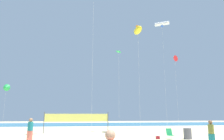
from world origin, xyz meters
name	(u,v)px	position (x,y,z in m)	size (l,w,h in m)	color
ocean_band	(92,124)	(0.00, 35.72, 0.00)	(120.00, 20.00, 0.01)	teal
beachgoer_teal_shirt	(30,129)	(-6.44, 2.94, 0.96)	(0.41, 0.41, 1.80)	#EA7260
beachgoer_olive_shirt	(211,132)	(6.43, -0.93, 0.89)	(0.38, 0.38, 1.67)	#19727A
folding_beach_chair	(170,134)	(5.12, 3.17, 0.47)	(0.52, 0.65, 0.89)	#1E8C4C
trash_barrel	(188,134)	(6.63, 2.90, 0.46)	(0.68, 0.68, 0.92)	#595960
volleyball_net	(77,119)	(-2.97, 10.97, 1.63)	(7.48, 0.44, 2.40)	#4C4C51
beach_handbag	(158,138)	(4.07, 3.28, 0.13)	(0.33, 0.16, 0.26)	maroon
kite_green_diamond	(119,52)	(2.28, 12.15, 10.33)	(0.69, 0.67, 10.61)	silver
kite_red_delta	(175,59)	(12.66, 17.51, 11.20)	(1.10, 0.79, 11.73)	silver
kite_yellow_inflatable	(138,30)	(4.50, 10.35, 12.83)	(0.87, 2.48, 13.51)	silver
kite_green_delta	(6,87)	(-13.83, 19.09, 6.13)	(1.04, 0.47, 6.64)	silver
kite_white_tube	(162,24)	(10.36, 16.51, 16.80)	(2.29, 1.69, 17.14)	silver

